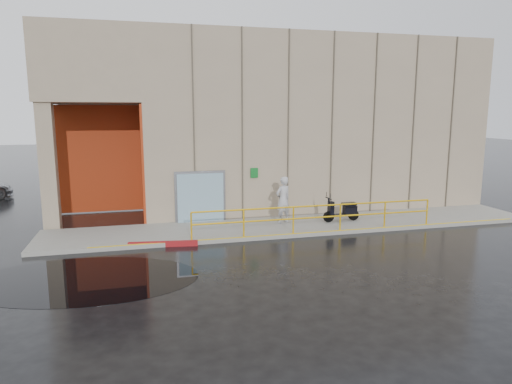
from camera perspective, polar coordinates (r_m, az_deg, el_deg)
ground at (r=13.56m, az=-4.37°, el=-10.02°), size 120.00×120.00×0.00m
sidewalk at (r=18.70m, az=5.34°, el=-4.17°), size 20.00×3.00×0.15m
building at (r=24.65m, az=2.80°, el=8.96°), size 20.00×10.17×8.00m
guardrail at (r=17.43m, az=7.65°, el=-3.23°), size 9.56×0.06×1.03m
person at (r=18.60m, az=3.41°, el=-0.98°), size 0.82×0.69×1.91m
scooter at (r=19.19m, az=10.70°, el=-1.54°), size 1.62×0.58×1.24m
red_curb at (r=16.32m, az=-11.53°, el=-6.39°), size 2.40×0.51×0.18m
puddle at (r=13.89m, az=-20.74°, el=-10.16°), size 6.94×4.90×0.01m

